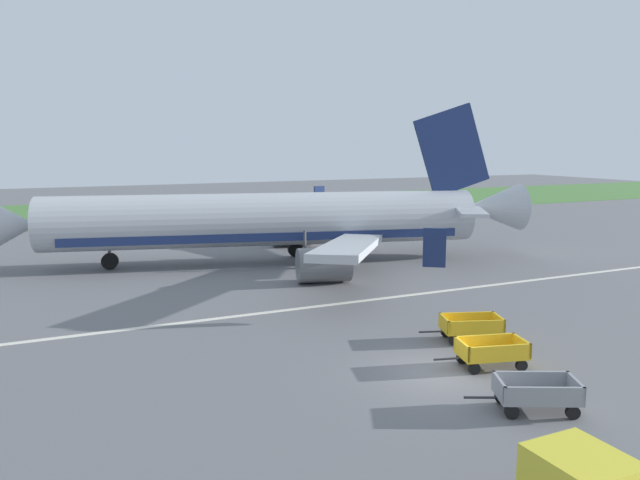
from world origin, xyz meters
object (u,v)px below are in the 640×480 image
Objects in this scene: airplane at (279,220)px; baggage_cart_nearest at (536,393)px; baggage_cart_second_in_row at (491,352)px; baggage_cart_third_in_row at (471,327)px.

airplane reaches higher than baggage_cart_nearest.
airplane reaches higher than baggage_cart_second_in_row.
baggage_cart_nearest is at bearing -111.77° from baggage_cart_third_in_row.
airplane reaches higher than baggage_cart_third_in_row.
airplane is at bearing 94.06° from baggage_cart_third_in_row.
baggage_cart_nearest and baggage_cart_third_in_row have the same top height.
baggage_cart_second_in_row is (1.27, 3.63, 0.00)m from baggage_cart_nearest.
baggage_cart_third_in_row is (1.39, -19.54, -2.45)m from airplane.
baggage_cart_second_in_row is at bearing -114.78° from baggage_cart_third_in_row.
airplane is 19.74m from baggage_cart_third_in_row.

